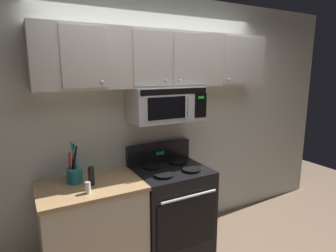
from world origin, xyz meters
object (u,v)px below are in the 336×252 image
at_px(over_range_microwave, 166,104).
at_px(pepper_mill, 91,176).
at_px(salt_shaker, 88,188).
at_px(stove_range, 171,207).
at_px(utensil_crock_teal, 75,173).

xyz_separation_m(over_range_microwave, pepper_mill, (-0.83, -0.13, -0.59)).
bearing_deg(salt_shaker, pepper_mill, 66.25).
relative_size(over_range_microwave, salt_shaker, 7.68).
relative_size(stove_range, over_range_microwave, 1.47).
bearing_deg(over_range_microwave, salt_shaker, -162.29).
distance_m(stove_range, salt_shaker, 1.03).
relative_size(stove_range, pepper_mill, 6.56).
bearing_deg(stove_range, pepper_mill, -179.12).
relative_size(stove_range, salt_shaker, 11.32).
height_order(over_range_microwave, pepper_mill, over_range_microwave).
height_order(stove_range, over_range_microwave, over_range_microwave).
distance_m(stove_range, pepper_mill, 0.98).
height_order(over_range_microwave, salt_shaker, over_range_microwave).
bearing_deg(pepper_mill, stove_range, 0.88).
height_order(utensil_crock_teal, pepper_mill, utensil_crock_teal).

